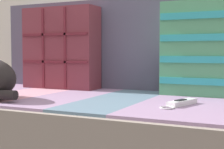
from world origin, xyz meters
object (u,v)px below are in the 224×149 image
(throw_pillow_quilted, at_px, (61,48))
(throw_pillow_striped, at_px, (211,49))
(game_remote_near, at_px, (181,103))
(couch, at_px, (122,143))

(throw_pillow_quilted, height_order, throw_pillow_striped, throw_pillow_quilted)
(game_remote_near, bearing_deg, throw_pillow_quilted, 156.09)
(game_remote_near, bearing_deg, couch, 158.46)
(couch, height_order, throw_pillow_quilted, throw_pillow_quilted)
(throw_pillow_quilted, distance_m, game_remote_near, 0.81)
(couch, bearing_deg, throw_pillow_striped, 32.72)
(couch, distance_m, throw_pillow_quilted, 0.63)
(throw_pillow_striped, bearing_deg, game_remote_near, -99.02)
(couch, relative_size, throw_pillow_quilted, 4.12)
(game_remote_near, bearing_deg, throw_pillow_striped, 80.98)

